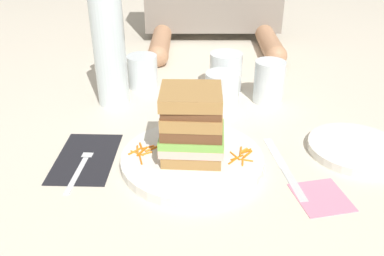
{
  "coord_description": "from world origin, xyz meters",
  "views": [
    {
      "loc": [
        0.01,
        -0.66,
        0.43
      ],
      "look_at": [
        0.01,
        0.0,
        0.06
      ],
      "focal_mm": 38.84,
      "sensor_mm": 36.0,
      "label": 1
    }
  ],
  "objects_px": {
    "main_plate": "(192,159)",
    "empty_tumbler_2": "(225,72)",
    "knife": "(284,168)",
    "napkin_pink": "(321,197)",
    "juice_glass": "(222,93)",
    "water_bottle": "(109,45)",
    "side_plate": "(355,148)",
    "fork": "(82,163)",
    "empty_tumbler_1": "(142,71)",
    "sandwich": "(192,125)",
    "napkin_dark": "(86,157)",
    "empty_tumbler_0": "(269,82)"
  },
  "relations": [
    {
      "from": "main_plate",
      "to": "empty_tumbler_2",
      "type": "height_order",
      "value": "empty_tumbler_2"
    },
    {
      "from": "knife",
      "to": "napkin_pink",
      "type": "relative_size",
      "value": 2.28
    },
    {
      "from": "juice_glass",
      "to": "napkin_pink",
      "type": "height_order",
      "value": "juice_glass"
    },
    {
      "from": "water_bottle",
      "to": "napkin_pink",
      "type": "distance_m",
      "value": 0.55
    },
    {
      "from": "napkin_pink",
      "to": "side_plate",
      "type": "bearing_deg",
      "value": 53.92
    },
    {
      "from": "water_bottle",
      "to": "fork",
      "type": "bearing_deg",
      "value": -93.49
    },
    {
      "from": "empty_tumbler_2",
      "to": "napkin_pink",
      "type": "height_order",
      "value": "empty_tumbler_2"
    },
    {
      "from": "knife",
      "to": "side_plate",
      "type": "relative_size",
      "value": 1.14
    },
    {
      "from": "main_plate",
      "to": "empty_tumbler_1",
      "type": "bearing_deg",
      "value": 109.59
    },
    {
      "from": "water_bottle",
      "to": "empty_tumbler_1",
      "type": "relative_size",
      "value": 3.74
    },
    {
      "from": "sandwich",
      "to": "fork",
      "type": "relative_size",
      "value": 0.77
    },
    {
      "from": "sandwich",
      "to": "side_plate",
      "type": "distance_m",
      "value": 0.32
    },
    {
      "from": "fork",
      "to": "side_plate",
      "type": "xyz_separation_m",
      "value": [
        0.51,
        0.04,
        0.0
      ]
    },
    {
      "from": "napkin_dark",
      "to": "empty_tumbler_2",
      "type": "relative_size",
      "value": 1.82
    },
    {
      "from": "empty_tumbler_1",
      "to": "side_plate",
      "type": "distance_m",
      "value": 0.54
    },
    {
      "from": "knife",
      "to": "napkin_pink",
      "type": "xyz_separation_m",
      "value": [
        0.04,
        -0.08,
        -0.0
      ]
    },
    {
      "from": "knife",
      "to": "empty_tumbler_2",
      "type": "bearing_deg",
      "value": 103.2
    },
    {
      "from": "empty_tumbler_0",
      "to": "side_plate",
      "type": "height_order",
      "value": "empty_tumbler_0"
    },
    {
      "from": "fork",
      "to": "main_plate",
      "type": "bearing_deg",
      "value": 1.32
    },
    {
      "from": "sandwich",
      "to": "napkin_dark",
      "type": "relative_size",
      "value": 0.74
    },
    {
      "from": "water_bottle",
      "to": "empty_tumbler_2",
      "type": "relative_size",
      "value": 3.25
    },
    {
      "from": "water_bottle",
      "to": "napkin_pink",
      "type": "bearing_deg",
      "value": -42.17
    },
    {
      "from": "napkin_dark",
      "to": "knife",
      "type": "bearing_deg",
      "value": -5.64
    },
    {
      "from": "sandwich",
      "to": "knife",
      "type": "height_order",
      "value": "sandwich"
    },
    {
      "from": "sandwich",
      "to": "main_plate",
      "type": "bearing_deg",
      "value": -15.99
    },
    {
      "from": "juice_glass",
      "to": "napkin_pink",
      "type": "distance_m",
      "value": 0.35
    },
    {
      "from": "fork",
      "to": "empty_tumbler_2",
      "type": "height_order",
      "value": "empty_tumbler_2"
    },
    {
      "from": "main_plate",
      "to": "empty_tumbler_0",
      "type": "height_order",
      "value": "empty_tumbler_0"
    },
    {
      "from": "main_plate",
      "to": "juice_glass",
      "type": "xyz_separation_m",
      "value": [
        0.07,
        0.22,
        0.03
      ]
    },
    {
      "from": "empty_tumbler_0",
      "to": "fork",
      "type": "bearing_deg",
      "value": -144.4
    },
    {
      "from": "side_plate",
      "to": "main_plate",
      "type": "bearing_deg",
      "value": -172.59
    },
    {
      "from": "napkin_dark",
      "to": "empty_tumbler_1",
      "type": "relative_size",
      "value": 2.1
    },
    {
      "from": "empty_tumbler_1",
      "to": "side_plate",
      "type": "height_order",
      "value": "empty_tumbler_1"
    },
    {
      "from": "knife",
      "to": "empty_tumbler_0",
      "type": "height_order",
      "value": "empty_tumbler_0"
    },
    {
      "from": "main_plate",
      "to": "napkin_pink",
      "type": "relative_size",
      "value": 2.94
    },
    {
      "from": "sandwich",
      "to": "napkin_pink",
      "type": "distance_m",
      "value": 0.24
    },
    {
      "from": "juice_glass",
      "to": "knife",
      "type": "bearing_deg",
      "value": -67.88
    },
    {
      "from": "juice_glass",
      "to": "empty_tumbler_0",
      "type": "height_order",
      "value": "empty_tumbler_0"
    },
    {
      "from": "napkin_dark",
      "to": "side_plate",
      "type": "distance_m",
      "value": 0.51
    },
    {
      "from": "knife",
      "to": "empty_tumbler_2",
      "type": "xyz_separation_m",
      "value": [
        -0.08,
        0.35,
        0.05
      ]
    },
    {
      "from": "juice_glass",
      "to": "side_plate",
      "type": "relative_size",
      "value": 0.5
    },
    {
      "from": "sandwich",
      "to": "knife",
      "type": "relative_size",
      "value": 0.64
    },
    {
      "from": "main_plate",
      "to": "juice_glass",
      "type": "distance_m",
      "value": 0.24
    },
    {
      "from": "fork",
      "to": "water_bottle",
      "type": "distance_m",
      "value": 0.3
    },
    {
      "from": "napkin_dark",
      "to": "juice_glass",
      "type": "bearing_deg",
      "value": 37.81
    },
    {
      "from": "napkin_dark",
      "to": "empty_tumbler_2",
      "type": "bearing_deg",
      "value": 48.3
    },
    {
      "from": "knife",
      "to": "juice_glass",
      "type": "distance_m",
      "value": 0.26
    },
    {
      "from": "sandwich",
      "to": "napkin_dark",
      "type": "height_order",
      "value": "sandwich"
    },
    {
      "from": "fork",
      "to": "empty_tumbler_2",
      "type": "bearing_deg",
      "value": 50.06
    },
    {
      "from": "sandwich",
      "to": "empty_tumbler_1",
      "type": "relative_size",
      "value": 1.56
    }
  ]
}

